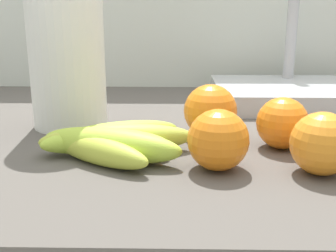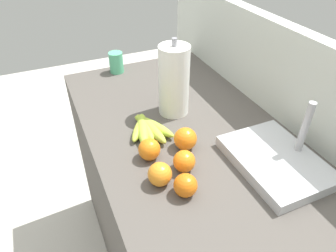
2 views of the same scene
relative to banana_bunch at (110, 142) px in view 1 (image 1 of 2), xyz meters
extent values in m
cube|color=silver|center=(0.13, 0.53, -0.31)|extent=(1.88, 0.06, 1.30)
ellipsoid|color=#B5C33F|center=(-0.01, -0.03, 0.00)|extent=(0.15, 0.12, 0.04)
ellipsoid|color=#B0D03F|center=(0.00, -0.02, 0.00)|extent=(0.20, 0.10, 0.04)
ellipsoid|color=#BBC83F|center=(0.00, 0.00, 0.00)|extent=(0.17, 0.05, 0.04)
ellipsoid|color=#B1C13F|center=(0.01, 0.01, 0.00)|extent=(0.21, 0.08, 0.04)
ellipsoid|color=#ADCE3F|center=(0.00, 0.03, 0.00)|extent=(0.20, 0.12, 0.04)
sphere|color=orange|center=(0.24, 0.04, 0.02)|extent=(0.07, 0.07, 0.07)
sphere|color=orange|center=(0.14, 0.09, 0.02)|extent=(0.08, 0.08, 0.08)
sphere|color=orange|center=(0.14, -0.04, 0.02)|extent=(0.08, 0.08, 0.08)
sphere|color=orange|center=(0.26, -0.05, 0.02)|extent=(0.08, 0.08, 0.08)
cylinder|color=white|center=(-0.09, 0.15, 0.12)|extent=(0.12, 0.12, 0.28)
cylinder|color=gray|center=(-0.09, 0.15, 0.14)|extent=(0.02, 0.02, 0.31)
cube|color=#B7BABF|center=(0.34, 0.32, 0.00)|extent=(0.34, 0.25, 0.04)
cylinder|color=#B2B2B7|center=(0.34, 0.41, 0.11)|extent=(0.02, 0.02, 0.18)
camera|label=1|loc=(0.09, -0.52, 0.17)|focal=44.40mm
camera|label=2|loc=(0.88, -0.30, 0.69)|focal=32.86mm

